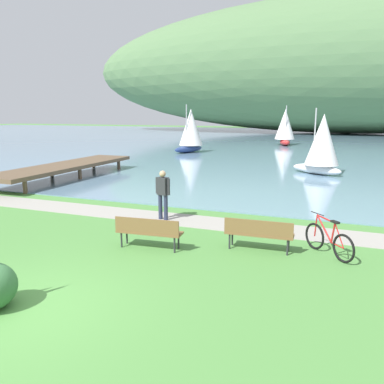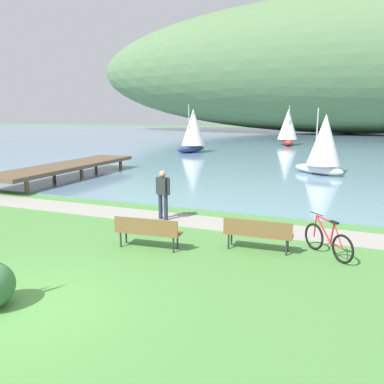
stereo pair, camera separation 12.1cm
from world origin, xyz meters
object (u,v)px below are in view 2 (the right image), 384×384
park_bench_further_along (148,230)px  sailboat_mid_bay (193,130)px  park_bench_near_camera (258,232)px  sailboat_nearest_to_shore (324,144)px  bicycle_leaning_near_bench (328,241)px  sailboat_far_off (288,127)px  person_at_shoreline (163,192)px

park_bench_further_along → sailboat_mid_bay: 26.03m
park_bench_near_camera → sailboat_nearest_to_shore: 14.19m
park_bench_further_along → bicycle_leaning_near_bench: size_ratio=1.40×
park_bench_further_along → bicycle_leaning_near_bench: bicycle_leaning_near_bench is taller
park_bench_further_along → sailboat_far_off: sailboat_far_off is taller
sailboat_mid_bay → sailboat_far_off: sailboat_far_off is taller
park_bench_further_along → sailboat_mid_bay: (-8.40, 24.59, 1.55)m
sailboat_mid_bay → sailboat_far_off: 13.48m
person_at_shoreline → park_bench_near_camera: bearing=-27.0°
park_bench_near_camera → bicycle_leaning_near_bench: (1.74, 0.32, -0.12)m
bicycle_leaning_near_bench → person_at_shoreline: bearing=164.0°
sailboat_nearest_to_shore → sailboat_far_off: 21.74m
sailboat_nearest_to_shore → bicycle_leaning_near_bench: bearing=-86.0°
park_bench_near_camera → sailboat_mid_bay: (-11.19, 23.68, 1.55)m
bicycle_leaning_near_bench → sailboat_nearest_to_shore: bearing=94.0°
park_bench_further_along → sailboat_mid_bay: sailboat_mid_bay is taller
park_bench_near_camera → bicycle_leaning_near_bench: size_ratio=1.39×
sailboat_mid_bay → sailboat_far_off: (6.92, 11.57, 0.03)m
bicycle_leaning_near_bench → sailboat_far_off: bearing=99.8°
park_bench_further_along → sailboat_far_off: 36.23m
bicycle_leaning_near_bench → sailboat_nearest_to_shore: (-0.96, 13.78, 1.46)m
park_bench_near_camera → bicycle_leaning_near_bench: bicycle_leaning_near_bench is taller
park_bench_further_along → sailboat_far_off: (-1.48, 36.16, 1.58)m
person_at_shoreline → sailboat_nearest_to_shore: size_ratio=0.44×
park_bench_near_camera → person_at_shoreline: size_ratio=1.06×
park_bench_further_along → sailboat_far_off: bearing=92.3°
park_bench_near_camera → sailboat_far_off: bearing=96.9°
park_bench_near_camera → park_bench_further_along: bearing=-162.0°
park_bench_further_along → sailboat_nearest_to_shore: size_ratio=0.48×
person_at_shoreline → sailboat_mid_bay: size_ratio=0.40×
person_at_shoreline → sailboat_mid_bay: sailboat_mid_bay is taller
person_at_shoreline → sailboat_mid_bay: 23.08m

